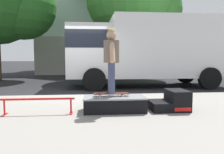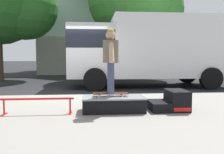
# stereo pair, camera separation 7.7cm
# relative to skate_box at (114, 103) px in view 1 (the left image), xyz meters

# --- Properties ---
(ground_plane) EXTENTS (140.00, 140.00, 0.00)m
(ground_plane) POSITION_rel_skate_box_xyz_m (-1.11, 2.84, -0.30)
(ground_plane) COLOR black
(sidewalk_slab) EXTENTS (50.00, 5.00, 0.12)m
(sidewalk_slab) POSITION_rel_skate_box_xyz_m (-1.11, -0.16, -0.24)
(sidewalk_slab) COLOR gray
(sidewalk_slab) RESTS_ON ground
(skate_box) EXTENTS (1.36, 0.67, 0.33)m
(skate_box) POSITION_rel_skate_box_xyz_m (0.00, 0.00, 0.00)
(skate_box) COLOR black
(skate_box) RESTS_ON sidewalk_slab
(kicker_ramp) EXTENTS (0.83, 0.67, 0.45)m
(kicker_ramp) POSITION_rel_skate_box_xyz_m (1.31, -0.00, 0.01)
(kicker_ramp) COLOR black
(kicker_ramp) RESTS_ON sidewalk_slab
(grind_rail) EXTENTS (1.52, 0.28, 0.34)m
(grind_rail) POSITION_rel_skate_box_xyz_m (-1.62, -0.12, 0.08)
(grind_rail) COLOR red
(grind_rail) RESTS_ON sidewalk_slab
(skateboard) EXTENTS (0.78, 0.22, 0.07)m
(skateboard) POSITION_rel_skate_box_xyz_m (-0.06, 0.05, 0.21)
(skateboard) COLOR #4C1E14
(skateboard) RESTS_ON skate_box
(skater_kid) EXTENTS (0.34, 0.73, 1.42)m
(skater_kid) POSITION_rel_skate_box_xyz_m (-0.06, 0.05, 1.05)
(skater_kid) COLOR #3F4766
(skater_kid) RESTS_ON skateboard
(box_truck) EXTENTS (6.91, 2.63, 3.05)m
(box_truck) POSITION_rel_skate_box_xyz_m (1.96, 5.04, 1.40)
(box_truck) COLOR white
(box_truck) RESTS_ON ground
(street_tree_main) EXTENTS (5.70, 5.19, 7.37)m
(street_tree_main) POSITION_rel_skate_box_xyz_m (2.18, 8.68, 4.33)
(street_tree_main) COLOR brown
(street_tree_main) RESTS_ON ground
(house_behind) EXTENTS (9.54, 8.22, 8.40)m
(house_behind) POSITION_rel_skate_box_xyz_m (-0.02, 16.16, 3.94)
(house_behind) COLOR silver
(house_behind) RESTS_ON ground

